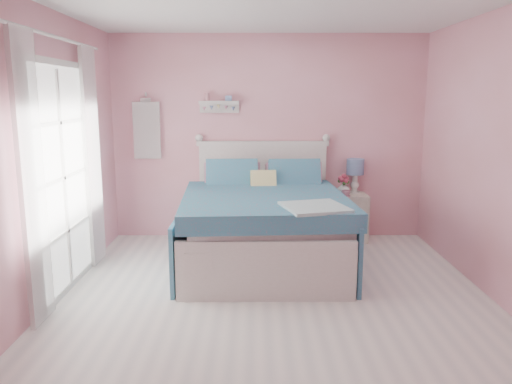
{
  "coord_description": "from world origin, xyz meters",
  "views": [
    {
      "loc": [
        -0.18,
        -4.19,
        1.83
      ],
      "look_at": [
        -0.16,
        1.2,
        0.79
      ],
      "focal_mm": 35.0,
      "sensor_mm": 36.0,
      "label": 1
    }
  ],
  "objects_px": {
    "nightstand": "(350,217)",
    "vase": "(343,188)",
    "table_lamp": "(355,169)",
    "bed": "(264,226)",
    "teacup": "(346,193)"
  },
  "relations": [
    {
      "from": "table_lamp",
      "to": "teacup",
      "type": "distance_m",
      "value": 0.39
    },
    {
      "from": "table_lamp",
      "to": "vase",
      "type": "xyz_separation_m",
      "value": [
        -0.16,
        -0.1,
        -0.23
      ]
    },
    {
      "from": "bed",
      "to": "vase",
      "type": "distance_m",
      "value": 1.37
    },
    {
      "from": "nightstand",
      "to": "table_lamp",
      "type": "bearing_deg",
      "value": 56.63
    },
    {
      "from": "table_lamp",
      "to": "vase",
      "type": "relative_size",
      "value": 2.71
    },
    {
      "from": "bed",
      "to": "nightstand",
      "type": "height_order",
      "value": "bed"
    },
    {
      "from": "bed",
      "to": "table_lamp",
      "type": "xyz_separation_m",
      "value": [
        1.19,
        0.96,
        0.49
      ]
    },
    {
      "from": "bed",
      "to": "table_lamp",
      "type": "distance_m",
      "value": 1.61
    },
    {
      "from": "nightstand",
      "to": "table_lamp",
      "type": "xyz_separation_m",
      "value": [
        0.07,
        0.1,
        0.61
      ]
    },
    {
      "from": "nightstand",
      "to": "vase",
      "type": "distance_m",
      "value": 0.39
    },
    {
      "from": "table_lamp",
      "to": "vase",
      "type": "bearing_deg",
      "value": -148.09
    },
    {
      "from": "nightstand",
      "to": "vase",
      "type": "relative_size",
      "value": 3.71
    },
    {
      "from": "bed",
      "to": "teacup",
      "type": "xyz_separation_m",
      "value": [
        1.03,
        0.73,
        0.22
      ]
    },
    {
      "from": "teacup",
      "to": "bed",
      "type": "bearing_deg",
      "value": -144.82
    },
    {
      "from": "table_lamp",
      "to": "teacup",
      "type": "xyz_separation_m",
      "value": [
        -0.16,
        -0.24,
        -0.27
      ]
    }
  ]
}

